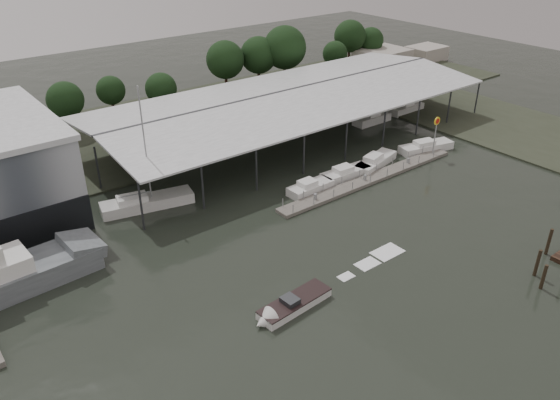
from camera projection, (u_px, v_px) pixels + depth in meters
ground at (337, 260)px, 51.97m from camera, size 200.00×200.00×0.00m
land_strip_far at (143, 132)px, 81.02m from camera, size 140.00×30.00×0.30m
land_strip_east at (507, 126)px, 83.27m from camera, size 20.00×60.00×0.30m
covered_boat_shed at (291, 94)px, 77.68m from camera, size 58.24×24.00×6.96m
floating_dock at (370, 179)px, 66.94m from camera, size 28.00×2.00×1.40m
shell_fuel_sign at (436, 129)px, 71.68m from camera, size 1.10×0.18×5.55m
distant_commercial_buildings at (396, 57)px, 114.08m from camera, size 22.00×8.00×4.00m
white_sailboat at (146, 202)px, 60.73m from camera, size 10.46×4.75×14.05m
speedboat_underway at (289, 307)px, 45.31m from camera, size 18.56×3.34×2.00m
moored_cruiser_0 at (310, 187)px, 64.02m from camera, size 5.83×2.33×1.70m
moored_cruiser_1 at (345, 173)px, 67.43m from camera, size 6.84×2.49×1.70m
moored_cruiser_2 at (375, 162)px, 70.51m from camera, size 7.93×4.07×1.70m
moored_cruiser_3 at (426, 147)px, 74.85m from camera, size 8.16×3.96×1.70m
horizon_tree_line at (266, 56)px, 97.16m from camera, size 68.56×10.83×11.42m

